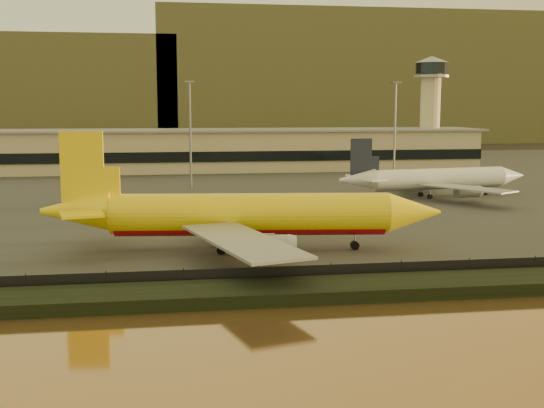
{
  "coord_description": "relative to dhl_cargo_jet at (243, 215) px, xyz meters",
  "views": [
    {
      "loc": [
        -15.36,
        -83.83,
        19.42
      ],
      "look_at": [
        -0.71,
        12.0,
        5.63
      ],
      "focal_mm": 45.0,
      "sensor_mm": 36.0,
      "label": 1
    }
  ],
  "objects": [
    {
      "name": "white_narrowbody_jet",
      "position": [
        47.01,
        48.69,
        -0.97
      ],
      "size": [
        44.72,
        43.2,
        12.86
      ],
      "rotation": [
        0.0,
        0.0,
        0.15
      ],
      "color": "silver",
      "rests_on": "tarmac"
    },
    {
      "name": "gse_vehicle_yellow",
      "position": [
        10.93,
        22.24,
        -3.97
      ],
      "size": [
        3.77,
        1.72,
        1.69
      ],
      "primitive_type": "cube",
      "rotation": [
        0.0,
        0.0,
        -0.01
      ],
      "color": "yellow",
      "rests_on": "tarmac"
    },
    {
      "name": "gse_vehicle_white",
      "position": [
        -11.87,
        23.8,
        -3.95
      ],
      "size": [
        4.03,
        2.19,
        1.73
      ],
      "primitive_type": "cube",
      "rotation": [
        0.0,
        0.0,
        0.13
      ],
      "color": "silver",
      "rests_on": "tarmac"
    },
    {
      "name": "apron_light_masts",
      "position": [
        20.53,
        68.83,
        10.69
      ],
      "size": [
        152.2,
        12.2,
        25.4
      ],
      "color": "slate",
      "rests_on": "tarmac"
    },
    {
      "name": "distant_hills",
      "position": [
        -15.21,
        333.83,
        26.38
      ],
      "size": [
        470.0,
        160.0,
        70.0
      ],
      "color": "olive",
      "rests_on": "ground"
    },
    {
      "name": "ground",
      "position": [
        5.53,
        -6.17,
        -5.01
      ],
      "size": [
        900.0,
        900.0,
        0.0
      ],
      "primitive_type": "plane",
      "color": "black",
      "rests_on": "ground"
    },
    {
      "name": "tarmac",
      "position": [
        5.53,
        88.83,
        -4.91
      ],
      "size": [
        320.0,
        220.0,
        0.2
      ],
      "primitive_type": "cube",
      "color": "#2D2D2D",
      "rests_on": "ground"
    },
    {
      "name": "dhl_cargo_jet",
      "position": [
        0.0,
        0.0,
        0.0
      ],
      "size": [
        53.98,
        52.53,
        16.12
      ],
      "rotation": [
        0.0,
        0.0,
        -0.11
      ],
      "color": "yellow",
      "rests_on": "tarmac"
    },
    {
      "name": "embankment",
      "position": [
        5.53,
        -23.17,
        -4.31
      ],
      "size": [
        320.0,
        7.0,
        1.4
      ],
      "primitive_type": "cube",
      "color": "black",
      "rests_on": "ground"
    },
    {
      "name": "perimeter_fence",
      "position": [
        5.53,
        -19.17,
        -3.71
      ],
      "size": [
        300.0,
        0.05,
        2.2
      ],
      "primitive_type": "cube",
      "color": "black",
      "rests_on": "tarmac"
    },
    {
      "name": "control_tower",
      "position": [
        75.53,
        124.83,
        16.65
      ],
      "size": [
        11.2,
        11.2,
        35.5
      ],
      "color": "tan",
      "rests_on": "tarmac"
    },
    {
      "name": "terminal_building",
      "position": [
        -8.99,
        119.38,
        1.23
      ],
      "size": [
        202.0,
        25.0,
        12.6
      ],
      "color": "tan",
      "rests_on": "tarmac"
    }
  ]
}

